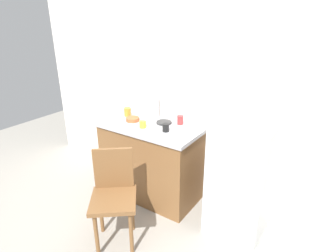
{
  "coord_description": "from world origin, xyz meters",
  "views": [
    {
      "loc": [
        1.28,
        -1.64,
        2.0
      ],
      "look_at": [
        -0.19,
        0.6,
        0.94
      ],
      "focal_mm": 29.85,
      "sensor_mm": 36.0,
      "label": 1
    }
  ],
  "objects_px": {
    "cup_black": "(166,128)",
    "cup_orange": "(128,112)",
    "terracotta_bowl": "(133,119)",
    "cup_red": "(180,120)",
    "refrigerator": "(242,177)",
    "hotplate": "(164,122)",
    "cup_yellow": "(143,124)",
    "chair": "(114,193)"
  },
  "relations": [
    {
      "from": "refrigerator",
      "to": "cup_orange",
      "type": "height_order",
      "value": "refrigerator"
    },
    {
      "from": "cup_yellow",
      "to": "chair",
      "type": "bearing_deg",
      "value": -76.26
    },
    {
      "from": "hotplate",
      "to": "cup_yellow",
      "type": "height_order",
      "value": "cup_yellow"
    },
    {
      "from": "chair",
      "to": "cup_red",
      "type": "distance_m",
      "value": 1.06
    },
    {
      "from": "cup_yellow",
      "to": "cup_black",
      "type": "height_order",
      "value": "cup_black"
    },
    {
      "from": "cup_orange",
      "to": "cup_black",
      "type": "xyz_separation_m",
      "value": [
        0.65,
        -0.15,
        -0.01
      ]
    },
    {
      "from": "cup_black",
      "to": "terracotta_bowl",
      "type": "bearing_deg",
      "value": 174.22
    },
    {
      "from": "cup_yellow",
      "to": "cup_orange",
      "type": "bearing_deg",
      "value": 152.63
    },
    {
      "from": "cup_yellow",
      "to": "terracotta_bowl",
      "type": "bearing_deg",
      "value": 156.32
    },
    {
      "from": "cup_orange",
      "to": "cup_black",
      "type": "relative_size",
      "value": 1.17
    },
    {
      "from": "refrigerator",
      "to": "hotplate",
      "type": "distance_m",
      "value": 1.02
    },
    {
      "from": "cup_red",
      "to": "cup_orange",
      "type": "xyz_separation_m",
      "value": [
        -0.67,
        -0.11,
        -0.0
      ]
    },
    {
      "from": "terracotta_bowl",
      "to": "cup_yellow",
      "type": "relative_size",
      "value": 2.05
    },
    {
      "from": "terracotta_bowl",
      "to": "chair",
      "type": "bearing_deg",
      "value": -63.12
    },
    {
      "from": "hotplate",
      "to": "cup_red",
      "type": "xyz_separation_m",
      "value": [
        0.17,
        0.07,
        0.04
      ]
    },
    {
      "from": "hotplate",
      "to": "cup_orange",
      "type": "distance_m",
      "value": 0.5
    },
    {
      "from": "refrigerator",
      "to": "hotplate",
      "type": "bearing_deg",
      "value": 174.3
    },
    {
      "from": "terracotta_bowl",
      "to": "cup_red",
      "type": "xyz_separation_m",
      "value": [
        0.5,
        0.21,
        0.03
      ]
    },
    {
      "from": "refrigerator",
      "to": "chair",
      "type": "xyz_separation_m",
      "value": [
        -0.92,
        -0.79,
        -0.07
      ]
    },
    {
      "from": "chair",
      "to": "cup_black",
      "type": "height_order",
      "value": "cup_black"
    },
    {
      "from": "refrigerator",
      "to": "cup_yellow",
      "type": "relative_size",
      "value": 15.51
    },
    {
      "from": "hotplate",
      "to": "cup_red",
      "type": "bearing_deg",
      "value": 23.7
    },
    {
      "from": "terracotta_bowl",
      "to": "refrigerator",
      "type": "bearing_deg",
      "value": 1.73
    },
    {
      "from": "cup_red",
      "to": "refrigerator",
      "type": "bearing_deg",
      "value": -11.98
    },
    {
      "from": "cup_black",
      "to": "cup_orange",
      "type": "bearing_deg",
      "value": 166.86
    },
    {
      "from": "chair",
      "to": "terracotta_bowl",
      "type": "height_order",
      "value": "terracotta_bowl"
    },
    {
      "from": "refrigerator",
      "to": "cup_yellow",
      "type": "height_order",
      "value": "refrigerator"
    },
    {
      "from": "chair",
      "to": "cup_yellow",
      "type": "bearing_deg",
      "value": 65.23
    },
    {
      "from": "terracotta_bowl",
      "to": "cup_yellow",
      "type": "distance_m",
      "value": 0.24
    },
    {
      "from": "terracotta_bowl",
      "to": "cup_black",
      "type": "relative_size",
      "value": 1.8
    },
    {
      "from": "terracotta_bowl",
      "to": "hotplate",
      "type": "distance_m",
      "value": 0.36
    },
    {
      "from": "cup_red",
      "to": "cup_orange",
      "type": "bearing_deg",
      "value": -170.98
    },
    {
      "from": "refrigerator",
      "to": "terracotta_bowl",
      "type": "relative_size",
      "value": 7.55
    },
    {
      "from": "cup_yellow",
      "to": "cup_red",
      "type": "bearing_deg",
      "value": 47.15
    },
    {
      "from": "terracotta_bowl",
      "to": "cup_red",
      "type": "relative_size",
      "value": 1.53
    },
    {
      "from": "terracotta_bowl",
      "to": "cup_orange",
      "type": "xyz_separation_m",
      "value": [
        -0.16,
        0.1,
        0.03
      ]
    },
    {
      "from": "chair",
      "to": "cup_orange",
      "type": "bearing_deg",
      "value": 84.04
    },
    {
      "from": "hotplate",
      "to": "cup_black",
      "type": "bearing_deg",
      "value": -51.49
    },
    {
      "from": "refrigerator",
      "to": "cup_black",
      "type": "distance_m",
      "value": 0.89
    },
    {
      "from": "refrigerator",
      "to": "cup_red",
      "type": "xyz_separation_m",
      "value": [
        -0.79,
        0.17,
        0.37
      ]
    },
    {
      "from": "hotplate",
      "to": "cup_yellow",
      "type": "xyz_separation_m",
      "value": [
        -0.12,
        -0.23,
        0.03
      ]
    },
    {
      "from": "chair",
      "to": "cup_black",
      "type": "distance_m",
      "value": 0.83
    }
  ]
}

